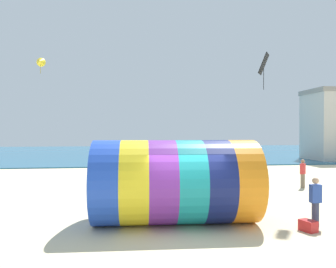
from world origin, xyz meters
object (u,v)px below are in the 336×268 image
(bystander_mid_beach, at_px, (303,173))
(cooler_box, at_px, (308,226))
(giant_inflatable_tube, at_px, (176,182))
(kite_yellow_delta, at_px, (40,62))
(kite_handler, at_px, (315,201))
(bystander_near_water, at_px, (145,164))
(kite_black_diamond, at_px, (264,64))
(bystander_far_left, at_px, (199,175))

(bystander_mid_beach, height_order, cooler_box, bystander_mid_beach)
(giant_inflatable_tube, bearing_deg, bystander_mid_beach, 36.82)
(kite_yellow_delta, distance_m, cooler_box, 21.47)
(giant_inflatable_tube, bearing_deg, kite_yellow_delta, 120.17)
(bystander_mid_beach, distance_m, cooler_box, 8.78)
(kite_handler, height_order, bystander_near_water, kite_handler)
(kite_handler, bearing_deg, kite_yellow_delta, 130.51)
(bystander_mid_beach, bearing_deg, kite_black_diamond, 173.05)
(kite_yellow_delta, height_order, bystander_mid_beach, kite_yellow_delta)
(giant_inflatable_tube, height_order, bystander_far_left, giant_inflatable_tube)
(bystander_near_water, bearing_deg, kite_handler, -69.15)
(bystander_near_water, xyz_separation_m, bystander_far_left, (2.75, -5.94, -0.03))
(kite_yellow_delta, bearing_deg, bystander_near_water, -11.53)
(giant_inflatable_tube, relative_size, kite_black_diamond, 2.84)
(giant_inflatable_tube, relative_size, cooler_box, 11.27)
(kite_black_diamond, height_order, bystander_near_water, kite_black_diamond)
(giant_inflatable_tube, xyz_separation_m, kite_black_diamond, (6.07, 6.50, 5.63))
(kite_handler, relative_size, cooler_box, 3.23)
(bystander_mid_beach, xyz_separation_m, cooler_box, (-4.17, -7.70, -0.65))
(giant_inflatable_tube, bearing_deg, kite_handler, -12.04)
(giant_inflatable_tube, xyz_separation_m, bystander_far_left, (2.31, 6.53, -0.67))
(bystander_mid_beach, height_order, bystander_far_left, bystander_mid_beach)
(kite_black_diamond, xyz_separation_m, bystander_near_water, (-6.50, 5.96, -6.27))
(bystander_mid_beach, bearing_deg, giant_inflatable_tube, -143.18)
(kite_handler, distance_m, bystander_far_left, 7.89)
(kite_handler, xyz_separation_m, bystander_far_left, (-2.38, 7.53, -0.06))
(giant_inflatable_tube, distance_m, bystander_mid_beach, 10.41)
(kite_yellow_delta, bearing_deg, cooler_box, -51.57)
(cooler_box, bearing_deg, kite_handler, 41.16)
(kite_black_diamond, bearing_deg, bystander_far_left, 179.66)
(bystander_mid_beach, xyz_separation_m, bystander_far_left, (-6.00, 0.30, -0.03))
(kite_handler, xyz_separation_m, bystander_mid_beach, (3.63, 7.23, -0.03))
(kite_yellow_delta, relative_size, bystander_near_water, 0.76)
(bystander_near_water, bearing_deg, bystander_far_left, -65.14)
(kite_black_diamond, relative_size, kite_yellow_delta, 1.64)
(giant_inflatable_tube, distance_m, cooler_box, 4.59)
(kite_handler, relative_size, kite_yellow_delta, 1.34)
(bystander_mid_beach, bearing_deg, kite_yellow_delta, 154.64)
(giant_inflatable_tube, height_order, bystander_near_water, giant_inflatable_tube)
(kite_handler, distance_m, bystander_near_water, 14.41)
(bystander_far_left, height_order, cooler_box, bystander_far_left)
(giant_inflatable_tube, distance_m, kite_handler, 4.84)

